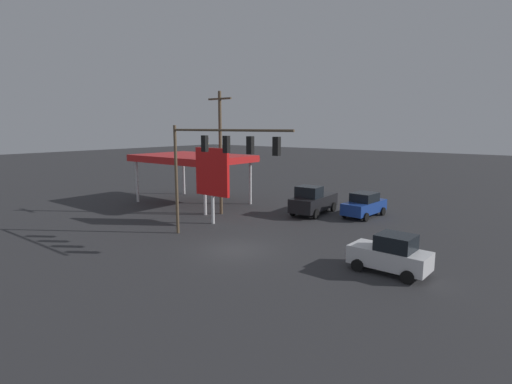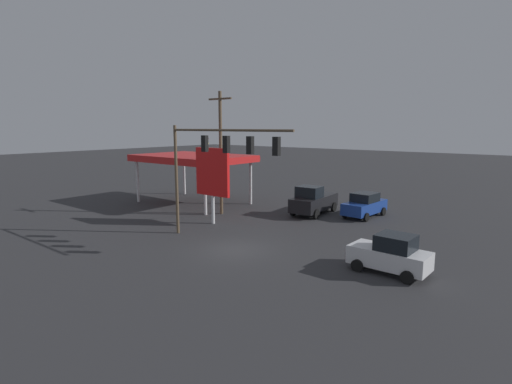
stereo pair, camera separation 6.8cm
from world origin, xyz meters
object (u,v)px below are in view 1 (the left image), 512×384
object	(u,v)px
utility_pole	(220,150)
pickup_parked	(313,201)
traffic_signal_assembly	(217,154)
sedan_waiting	(364,205)
price_sign	(212,173)
hatchback_crossing	(391,254)

from	to	relation	value
utility_pole	pickup_parked	bearing A→B (deg)	-142.14
traffic_signal_assembly	sedan_waiting	world-z (taller)	traffic_signal_assembly
traffic_signal_assembly	pickup_parked	world-z (taller)	traffic_signal_assembly
price_sign	sedan_waiting	xyz separation A→B (m)	(-7.83, -9.21, -2.80)
traffic_signal_assembly	pickup_parked	bearing A→B (deg)	-92.04
sedan_waiting	utility_pole	bearing A→B (deg)	-52.13
sedan_waiting	hatchback_crossing	distance (m)	12.64
price_sign	pickup_parked	distance (m)	8.94
traffic_signal_assembly	utility_pole	distance (m)	8.36
traffic_signal_assembly	sedan_waiting	bearing A→B (deg)	-107.94
pickup_parked	hatchback_crossing	xyz separation A→B (m)	(-9.83, 9.31, -0.16)
traffic_signal_assembly	utility_pole	world-z (taller)	utility_pole
utility_pole	price_sign	bearing A→B (deg)	122.92
price_sign	sedan_waiting	world-z (taller)	price_sign
traffic_signal_assembly	hatchback_crossing	size ratio (longest dim) A/B	2.41
traffic_signal_assembly	utility_pole	size ratio (longest dim) A/B	0.94
price_sign	utility_pole	bearing A→B (deg)	-57.08
pickup_parked	sedan_waiting	world-z (taller)	pickup_parked
utility_pole	hatchback_crossing	world-z (taller)	utility_pole
price_sign	pickup_parked	bearing A→B (deg)	-118.99
traffic_signal_assembly	price_sign	bearing A→B (deg)	-42.15
traffic_signal_assembly	pickup_parked	xyz separation A→B (m)	(-0.39, -10.86, -4.42)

